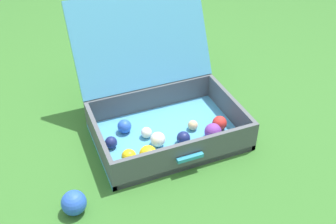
{
  "coord_description": "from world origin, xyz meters",
  "views": [
    {
      "loc": [
        -0.54,
        -1.22,
        1.16
      ],
      "look_at": [
        -0.02,
        0.05,
        0.14
      ],
      "focal_mm": 43.04,
      "sensor_mm": 36.0,
      "label": 1
    }
  ],
  "objects": [
    {
      "name": "ground_plane",
      "position": [
        0.0,
        0.0,
        0.0
      ],
      "size": [
        16.0,
        16.0,
        0.0
      ],
      "primitive_type": "plane",
      "color": "#336B28"
    },
    {
      "name": "open_suitcase",
      "position": [
        -0.02,
        0.13,
        0.12
      ],
      "size": [
        0.63,
        0.66,
        0.53
      ],
      "color": "#4799C6",
      "rests_on": "ground"
    },
    {
      "name": "stray_ball_on_grass",
      "position": [
        -0.49,
        -0.21,
        0.05
      ],
      "size": [
        0.09,
        0.09,
        0.09
      ],
      "primitive_type": "sphere",
      "color": "blue",
      "rests_on": "ground"
    }
  ]
}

